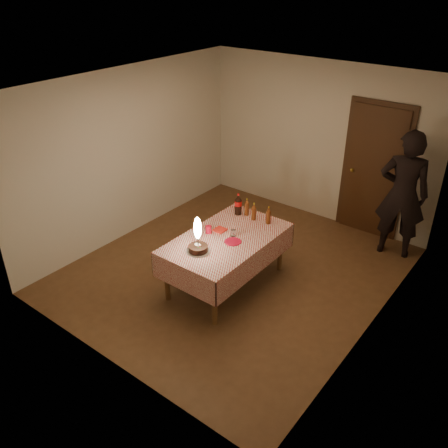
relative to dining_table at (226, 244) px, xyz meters
The scene contains 13 objects.
ground 0.72m from the dining_table, 107.53° to the left, with size 4.00×4.50×0.01m, color brown.
room_shell 1.10m from the dining_table, 99.74° to the left, with size 4.04×4.54×2.62m.
dining_table is the anchor object (origin of this frame).
birthday_cake 0.54m from the dining_table, 98.35° to the right, with size 0.30×0.30×0.47m.
red_plate 0.17m from the dining_table, 16.56° to the right, with size 0.22×0.22×0.01m, color #A80B25.
red_cup 0.30m from the dining_table, 169.11° to the right, with size 0.08×0.08×0.10m, color red.
clear_cup 0.17m from the dining_table, 61.27° to the left, with size 0.07×0.07×0.09m, color silver.
napkin_stack 0.23m from the dining_table, 152.41° to the left, with size 0.15×0.15×0.02m, color red.
cola_bottle 0.72m from the dining_table, 113.19° to the left, with size 0.10×0.10×0.32m.
amber_bottle_left 0.73m from the dining_table, 103.05° to the left, with size 0.06×0.06×0.25m.
amber_bottle_right 0.72m from the dining_table, 71.21° to the left, with size 0.06×0.06×0.25m.
amber_bottle_mid 0.66m from the dining_table, 89.98° to the left, with size 0.06×0.06×0.25m.
photographer 2.66m from the dining_table, 55.46° to the left, with size 0.79×0.62×1.92m.
Camera 1 is at (3.31, -4.53, 3.85)m, focal length 38.00 mm.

